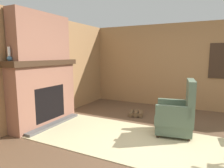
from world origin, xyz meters
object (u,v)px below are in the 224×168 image
at_px(firewood_stack, 136,113).
at_px(storage_case, 57,57).
at_px(armchair, 177,116).
at_px(oil_lamp_vase, 9,56).
at_px(decorative_plate_on_mantel, 39,53).

bearing_deg(firewood_stack, storage_case, -149.80).
height_order(armchair, oil_lamp_vase, oil_lamp_vase).
height_order(firewood_stack, storage_case, storage_case).
distance_m(storage_case, decorative_plate_on_mantel, 0.54).
height_order(storage_case, decorative_plate_on_mantel, decorative_plate_on_mantel).
xyz_separation_m(oil_lamp_vase, storage_case, (0.00, 1.22, -0.02)).
distance_m(armchair, firewood_stack, 1.36).
bearing_deg(storage_case, oil_lamp_vase, -90.00).
bearing_deg(firewood_stack, armchair, -35.52).
xyz_separation_m(oil_lamp_vase, decorative_plate_on_mantel, (-0.02, 0.69, 0.05)).
relative_size(oil_lamp_vase, decorative_plate_on_mantel, 0.86).
bearing_deg(storage_case, armchair, 3.55).
xyz_separation_m(storage_case, decorative_plate_on_mantel, (-0.02, -0.53, 0.08)).
distance_m(oil_lamp_vase, decorative_plate_on_mantel, 0.70).
xyz_separation_m(armchair, firewood_stack, (-1.08, 0.77, -0.31)).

